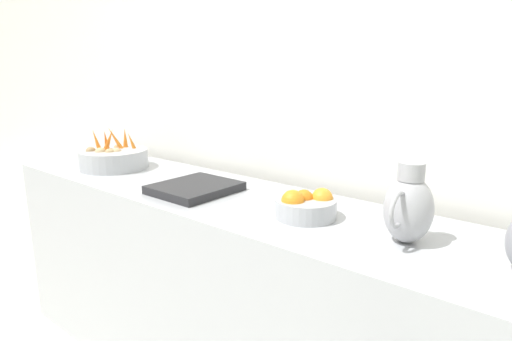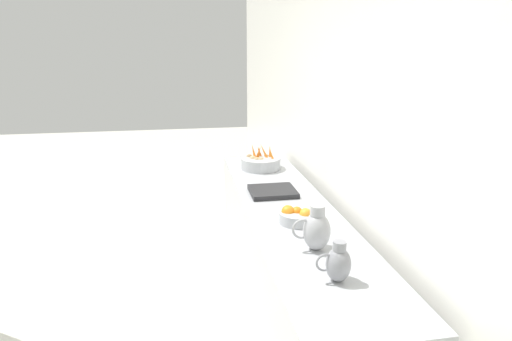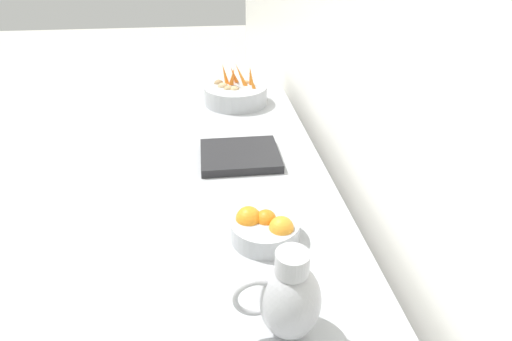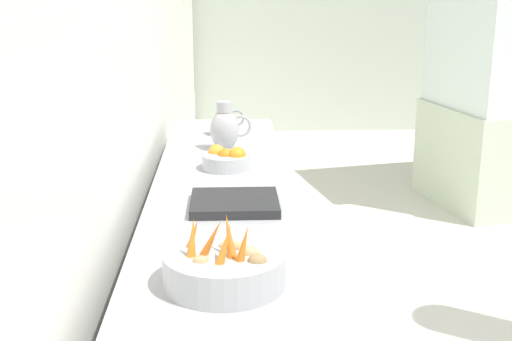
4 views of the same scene
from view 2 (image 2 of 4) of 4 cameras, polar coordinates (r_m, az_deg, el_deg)
name	(u,v)px [view 2 (image 2 of 4)]	position (r m, az deg, el deg)	size (l,w,h in m)	color
tile_wall_left	(385,139)	(2.44, 17.11, 4.18)	(0.10, 9.29, 3.00)	white
prep_counter	(287,267)	(3.11, 4.26, -12.91)	(0.60, 2.87, 0.93)	#ADAFB5
vegetable_colander	(261,163)	(3.78, 0.63, 1.08)	(0.36, 0.36, 0.22)	#ADAFB5
orange_bowl	(297,216)	(2.64, 5.54, -6.18)	(0.22, 0.22, 0.11)	#ADAFB5
metal_pitcher_tall	(316,230)	(2.29, 8.21, -7.99)	(0.21, 0.15, 0.25)	#A3A3A8
metal_pitcher_short	(338,263)	(2.03, 11.10, -12.27)	(0.17, 0.12, 0.20)	gray
counter_sink_basin	(273,191)	(3.14, 2.29, -2.86)	(0.34, 0.30, 0.04)	#232326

